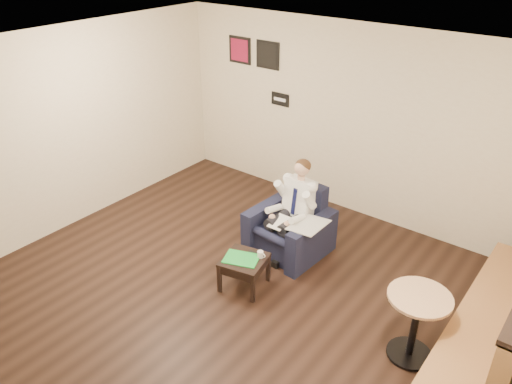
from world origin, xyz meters
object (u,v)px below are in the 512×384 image
Objects in this scene: armchair at (289,222)px; smartphone at (253,253)px; green_folder at (241,259)px; cafe_table at (414,326)px; coffee_mug at (260,254)px; seated_man at (284,215)px; side_table at (244,272)px; banquette at (499,301)px.

smartphone is at bearing -85.09° from armchair.
cafe_table is at bearing 5.42° from green_folder.
coffee_mug is at bearing -76.59° from armchair.
seated_man is 2.17m from cafe_table.
cafe_table reaches higher than green_folder.
side_table is (0.01, -0.84, -0.41)m from seated_man.
banquette reaches higher than seated_man.
side_table is 5.79× the size of coffee_mug.
side_table is 3.93× the size of smartphone.
green_folder is 2.07m from cafe_table.
armchair is 0.99m from side_table.
banquette is at bearing -1.34° from seated_man.
coffee_mug is 0.11× the size of cafe_table.
banquette is (2.52, 0.45, 0.30)m from coffee_mug.
armchair reaches higher than smartphone.
armchair is 1.19× the size of cafe_table.
coffee_mug is 0.13m from smartphone.
armchair is 10.72× the size of coffee_mug.
cafe_table is at bearing 4.83° from side_table.
side_table is at bearing -167.40° from banquette.
armchair reaches higher than green_folder.
coffee_mug reaches higher than green_folder.
banquette is at bearing 34.41° from cafe_table.
banquette is at bearing 12.60° from side_table.
banquette is (2.68, 0.62, 0.34)m from green_folder.
banquette reaches higher than green_folder.
cafe_table is (1.91, 0.03, -0.06)m from coffee_mug.
seated_man is 0.73m from coffee_mug.
armchair is at bearing 90.03° from side_table.
seated_man reaches higher than side_table.
seated_man is 0.72m from smartphone.
coffee_mug is 0.03× the size of banquette.
banquette is at bearing 12.98° from green_folder.
coffee_mug reaches higher than side_table.
seated_man reaches higher than coffee_mug.
seated_man is 0.42× the size of banquette.
green_folder is at bearing -167.02° from banquette.
seated_man is 9.65× the size of smartphone.
seated_man is at bearing 101.61° from coffee_mug.
armchair is 2.19m from cafe_table.
coffee_mug is at bearing -74.44° from seated_man.
seated_man is at bearing 161.93° from cafe_table.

